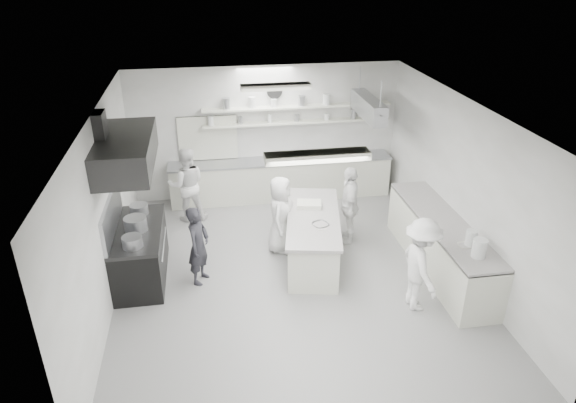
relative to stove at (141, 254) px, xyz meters
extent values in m
cube|color=gray|center=(2.60, -0.40, -0.46)|extent=(6.00, 7.00, 0.02)
cube|color=silver|center=(2.60, -0.40, 2.56)|extent=(6.00, 7.00, 0.02)
cube|color=silver|center=(2.60, 3.10, 1.05)|extent=(6.00, 0.04, 3.00)
cube|color=silver|center=(2.60, -3.90, 1.05)|extent=(6.00, 0.04, 3.00)
cube|color=silver|center=(-0.40, -0.40, 1.05)|extent=(0.04, 7.00, 3.00)
cube|color=silver|center=(5.60, -0.40, 1.05)|extent=(0.04, 7.00, 3.00)
cube|color=black|center=(0.00, 0.00, 0.00)|extent=(0.80, 1.80, 0.90)
cube|color=#262626|center=(0.00, 0.00, 1.90)|extent=(0.85, 2.00, 0.50)
cube|color=silver|center=(2.90, 2.80, 0.01)|extent=(5.00, 0.60, 0.92)
cube|color=silver|center=(3.30, 2.97, 1.30)|extent=(4.20, 0.26, 0.04)
cube|color=silver|center=(3.30, 2.97, 1.65)|extent=(4.20, 0.26, 0.04)
cube|color=black|center=(1.30, 3.08, 1.00)|extent=(1.30, 0.04, 1.00)
cylinder|color=white|center=(2.80, 3.06, 2.00)|extent=(0.32, 0.05, 0.32)
cube|color=silver|center=(5.25, -0.60, 0.02)|extent=(0.74, 3.30, 0.94)
cube|color=#A1A3A9|center=(4.60, 2.00, 1.85)|extent=(0.30, 1.60, 0.40)
cube|color=silver|center=(2.60, -2.20, 2.49)|extent=(1.30, 0.25, 0.10)
cube|color=silver|center=(2.60, 1.40, 2.49)|extent=(1.30, 0.25, 0.10)
cube|color=silver|center=(3.08, 0.09, -0.03)|extent=(1.28, 2.41, 0.84)
cylinder|color=#A1A3A9|center=(0.00, -0.05, 0.60)|extent=(0.38, 0.38, 0.28)
imported|color=#25252B|center=(1.01, -0.30, 0.26)|extent=(0.53, 0.61, 1.42)
imported|color=white|center=(0.80, 2.07, 0.35)|extent=(0.81, 0.65, 1.60)
imported|color=white|center=(2.54, 0.51, 0.30)|extent=(0.70, 0.85, 1.50)
imported|color=white|center=(3.90, 0.63, 0.33)|extent=(0.59, 0.98, 1.56)
imported|color=white|center=(4.43, -1.59, 0.34)|extent=(0.59, 1.02, 1.57)
imported|color=#A1A3A9|center=(3.14, -0.24, 0.43)|extent=(0.37, 0.37, 0.07)
imported|color=silver|center=(3.11, -0.38, 0.42)|extent=(0.22, 0.22, 0.05)
imported|color=silver|center=(5.21, -1.45, 0.52)|extent=(0.22, 0.22, 0.05)
camera|label=1|loc=(1.29, -7.95, 4.75)|focal=32.16mm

